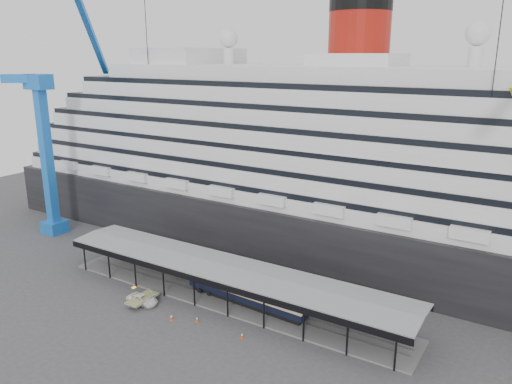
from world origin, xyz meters
TOP-DOWN VIEW (x-y plane):
  - ground at (0.00, 0.00)m, footprint 200.00×200.00m
  - cruise_ship at (0.05, 32.00)m, footprint 130.00×30.00m
  - platform_canopy at (0.00, 5.00)m, footprint 56.00×9.18m
  - crane_blue at (-45.11, 10.62)m, footprint 22.63×19.19m
  - port_truck at (-9.64, -2.62)m, footprint 4.85×2.30m
  - pullman_carriage at (3.29, 5.00)m, footprint 19.67×3.52m
  - traffic_cone_left at (0.18, -2.42)m, footprint 0.42×0.42m
  - traffic_cone_mid at (-3.05, -3.90)m, footprint 0.55×0.55m
  - traffic_cone_right at (7.55, -2.58)m, footprint 0.44×0.44m

SIDE VIEW (x-z plane):
  - ground at x=0.00m, z-range 0.00..0.00m
  - traffic_cone_left at x=0.18m, z-range 0.00..0.77m
  - traffic_cone_right at x=7.55m, z-range 0.00..0.77m
  - traffic_cone_mid at x=-3.05m, z-range 0.00..0.84m
  - port_truck at x=-9.64m, z-range 0.00..1.34m
  - pullman_carriage at x=3.29m, z-range -7.24..11.97m
  - platform_canopy at x=0.00m, z-range -0.29..5.01m
  - cruise_ship at x=0.05m, z-range -3.60..40.30m
  - crane_blue at x=-45.11m, z-range -3.84..43.76m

